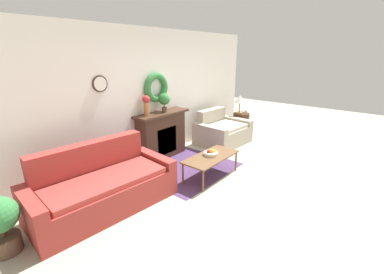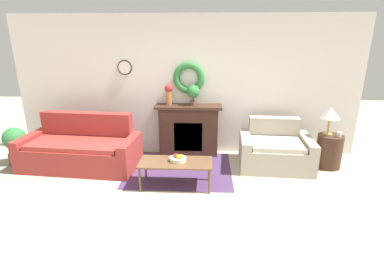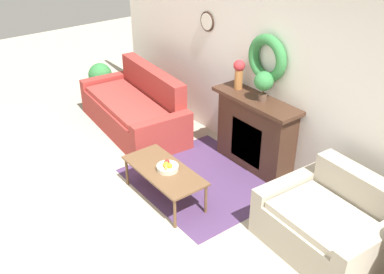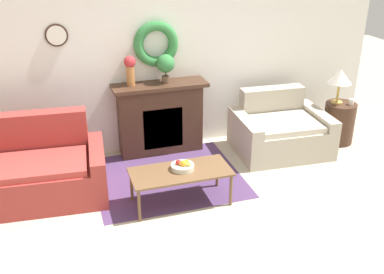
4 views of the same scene
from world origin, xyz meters
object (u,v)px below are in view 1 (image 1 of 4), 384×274
coffee_table (211,158)px  potted_plant_floor_by_couch (0,222)px  fireplace (162,135)px  fruit_bowl (211,153)px  vase_on_mantel_left (146,104)px  potted_plant_on_mantel (164,100)px  mug (246,111)px  side_table_by_loveseat (241,124)px  couch_left (103,187)px  loveseat_right (222,132)px  table_lamp (240,99)px

coffee_table → potted_plant_floor_by_couch: potted_plant_floor_by_couch is taller
fireplace → fruit_bowl: (-0.08, -1.37, -0.05)m
fruit_bowl → vase_on_mantel_left: (-0.30, 1.38, 0.79)m
potted_plant_on_mantel → potted_plant_floor_by_couch: 3.45m
fruit_bowl → potted_plant_on_mantel: bearing=82.8°
fruit_bowl → mug: mug is taller
fruit_bowl → potted_plant_on_mantel: size_ratio=0.68×
coffee_table → fruit_bowl: (0.03, 0.03, 0.08)m
mug → vase_on_mantel_left: size_ratio=0.21×
side_table_by_loveseat → vase_on_mantel_left: 3.17m
potted_plant_floor_by_couch → side_table_by_loveseat: bearing=1.6°
couch_left → potted_plant_on_mantel: potted_plant_on_mantel is taller
fireplace → potted_plant_floor_by_couch: 3.25m
couch_left → vase_on_mantel_left: vase_on_mantel_left is taller
loveseat_right → couch_left: bearing=-173.1°
fruit_bowl → mug: bearing=15.8°
fruit_bowl → table_lamp: size_ratio=0.53×
couch_left → loveseat_right: bearing=8.2°
loveseat_right → table_lamp: (0.91, 0.04, 0.70)m
table_lamp → side_table_by_loveseat: bearing=-38.7°
coffee_table → mug: (2.81, 0.82, 0.27)m
coffee_table → fruit_bowl: bearing=40.7°
couch_left → mug: (4.62, 0.13, 0.33)m
table_lamp → potted_plant_on_mantel: (-2.45, 0.45, 0.27)m
fireplace → side_table_by_loveseat: size_ratio=2.13×
coffee_table → potted_plant_on_mantel: bearing=81.5°
fireplace → couch_left: size_ratio=0.61×
loveseat_right → fruit_bowl: bearing=-149.5°
potted_plant_on_mantel → vase_on_mantel_left: bearing=177.6°
loveseat_right → vase_on_mantel_left: vase_on_mantel_left is taller
mug → potted_plant_floor_by_couch: 5.88m
loveseat_right → table_lamp: 1.15m
fireplace → table_lamp: table_lamp is taller
fruit_bowl → potted_plant_floor_by_couch: (-3.10, 0.70, -0.06)m
fruit_bowl → side_table_by_loveseat: bearing=18.0°
couch_left → potted_plant_on_mantel: (2.02, 0.70, 0.95)m
couch_left → potted_plant_floor_by_couch: couch_left is taller
fireplace → table_lamp: 2.62m
coffee_table → potted_plant_floor_by_couch: bearing=166.6°
table_lamp → potted_plant_on_mantel: 2.50m
fireplace → potted_plant_on_mantel: 0.76m
table_lamp → potted_plant_floor_by_couch: table_lamp is taller
mug → potted_plant_floor_by_couch: size_ratio=0.12×
loveseat_right → fruit_bowl: (-1.71, -0.87, 0.17)m
fireplace → mug: size_ratio=15.10×
coffee_table → vase_on_mantel_left: (-0.27, 1.41, 0.87)m
coffee_table → potted_plant_floor_by_couch: (-3.07, 0.73, 0.02)m
side_table_by_loveseat → mug: 0.37m
table_lamp → potted_plant_floor_by_couch: bearing=-177.9°
fruit_bowl → table_lamp: 2.82m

